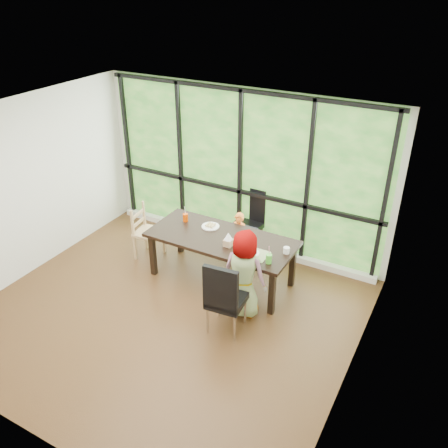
{
  "coord_description": "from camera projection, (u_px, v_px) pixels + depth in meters",
  "views": [
    {
      "loc": [
        3.16,
        -4.11,
        4.26
      ],
      "look_at": [
        0.36,
        1.0,
        1.05
      ],
      "focal_mm": 37.59,
      "sensor_mm": 36.0,
      "label": 1
    }
  ],
  "objects": [
    {
      "name": "dining_table",
      "position": [
        221.0,
        259.0,
        7.1
      ],
      "size": [
        2.26,
        1.1,
        0.75
      ],
      "primitive_type": "cube",
      "rotation": [
        0.0,
        0.0,
        -0.07
      ],
      "color": "black",
      "rests_on": "ground"
    },
    {
      "name": "foliage_backdrop",
      "position": [
        241.0,
        171.0,
        7.6
      ],
      "size": [
        4.8,
        0.02,
        2.65
      ],
      "primitive_type": "cube",
      "color": "#1C4A19",
      "rests_on": "back_wall"
    },
    {
      "name": "orange_cup",
      "position": [
        185.0,
        218.0,
        7.33
      ],
      "size": [
        0.08,
        0.08,
        0.13
      ],
      "primitive_type": "cylinder",
      "color": "#D74000",
      "rests_on": "dining_table"
    },
    {
      "name": "child_older",
      "position": [
        244.0,
        274.0,
        6.28
      ],
      "size": [
        0.63,
        0.42,
        1.29
      ],
      "primitive_type": "imported",
      "rotation": [
        0.0,
        0.0,
        3.13
      ],
      "color": "gray",
      "rests_on": "ground"
    },
    {
      "name": "window_mullions",
      "position": [
        240.0,
        172.0,
        7.57
      ],
      "size": [
        4.8,
        0.06,
        2.65
      ],
      "primitive_type": null,
      "color": "black",
      "rests_on": "back_wall"
    },
    {
      "name": "placemat",
      "position": [
        253.0,
        253.0,
        6.52
      ],
      "size": [
        0.43,
        0.32,
        0.01
      ],
      "primitive_type": "cube",
      "color": "tan",
      "rests_on": "dining_table"
    },
    {
      "name": "plate_far",
      "position": [
        210.0,
        226.0,
        7.19
      ],
      "size": [
        0.27,
        0.27,
        0.02
      ],
      "primitive_type": "cylinder",
      "color": "white",
      "rests_on": "dining_table"
    },
    {
      "name": "child_toddler",
      "position": [
        239.0,
        238.0,
        7.51
      ],
      "size": [
        0.34,
        0.24,
        0.88
      ],
      "primitive_type": "imported",
      "rotation": [
        0.0,
        0.0,
        -0.11
      ],
      "color": "orange",
      "rests_on": "ground"
    },
    {
      "name": "chair_interior_leather",
      "position": [
        227.0,
        296.0,
        6.03
      ],
      "size": [
        0.5,
        0.5,
        1.08
      ],
      "primitive_type": "cube",
      "rotation": [
        0.0,
        0.0,
        3.24
      ],
      "color": "black",
      "rests_on": "ground"
    },
    {
      "name": "plate_near",
      "position": [
        250.0,
        253.0,
        6.52
      ],
      "size": [
        0.27,
        0.27,
        0.02
      ],
      "primitive_type": "cylinder",
      "color": "white",
      "rests_on": "dining_table"
    },
    {
      "name": "tissue_box",
      "position": [
        228.0,
        243.0,
        6.69
      ],
      "size": [
        0.12,
        0.12,
        0.1
      ],
      "primitive_type": "cube",
      "color": "tan",
      "rests_on": "dining_table"
    },
    {
      "name": "white_mug",
      "position": [
        286.0,
        250.0,
        6.52
      ],
      "size": [
        0.09,
        0.09,
        0.09
      ],
      "primitive_type": "cylinder",
      "color": "white",
      "rests_on": "dining_table"
    },
    {
      "name": "tissue",
      "position": [
        228.0,
        236.0,
        6.63
      ],
      "size": [
        0.12,
        0.12,
        0.11
      ],
      "primitive_type": "cone",
      "color": "white",
      "rests_on": "tissue_box"
    },
    {
      "name": "back_wall",
      "position": [
        242.0,
        170.0,
        7.62
      ],
      "size": [
        5.0,
        0.0,
        5.0
      ],
      "primitive_type": "plane",
      "rotation": [
        1.57,
        0.0,
        0.0
      ],
      "color": "silver",
      "rests_on": "ground"
    },
    {
      "name": "ground",
      "position": [
        167.0,
        314.0,
        6.54
      ],
      "size": [
        5.0,
        5.0,
        0.0
      ],
      "primitive_type": "plane",
      "color": "black",
      "rests_on": "ground"
    },
    {
      "name": "crepe_rolls_near",
      "position": [
        250.0,
        251.0,
        6.51
      ],
      "size": [
        0.15,
        0.12,
        0.04
      ],
      "primitive_type": null,
      "color": "tan",
      "rests_on": "plate_near"
    },
    {
      "name": "straw_white",
      "position": [
        185.0,
        212.0,
        7.28
      ],
      "size": [
        0.01,
        0.04,
        0.2
      ],
      "primitive_type": "cylinder",
      "rotation": [
        0.14,
        0.0,
        0.0
      ],
      "color": "white",
      "rests_on": "orange_cup"
    },
    {
      "name": "chair_end_beech",
      "position": [
        148.0,
        232.0,
        7.65
      ],
      "size": [
        0.45,
        0.47,
        0.9
      ],
      "primitive_type": "cube",
      "rotation": [
        0.0,
        0.0,
        1.69
      ],
      "color": "tan",
      "rests_on": "ground"
    },
    {
      "name": "chair_window_leather",
      "position": [
        247.0,
        222.0,
        7.78
      ],
      "size": [
        0.49,
        0.49,
        1.08
      ],
      "primitive_type": "cube",
      "rotation": [
        0.0,
        0.0,
        -0.08
      ],
      "color": "black",
      "rests_on": "ground"
    },
    {
      "name": "window_sill",
      "position": [
        238.0,
        242.0,
        8.17
      ],
      "size": [
        4.8,
        0.12,
        0.1
      ],
      "primitive_type": "cube",
      "color": "silver",
      "rests_on": "ground"
    },
    {
      "name": "green_cup",
      "position": [
        269.0,
        259.0,
        6.29
      ],
      "size": [
        0.08,
        0.08,
        0.13
      ],
      "primitive_type": "cylinder",
      "color": "#58D13C",
      "rests_on": "dining_table"
    },
    {
      "name": "crepe_rolls_far",
      "position": [
        210.0,
        225.0,
        7.18
      ],
      "size": [
        0.15,
        0.12,
        0.04
      ],
      "primitive_type": null,
      "color": "tan",
      "rests_on": "plate_far"
    },
    {
      "name": "straw_pink",
      "position": [
        269.0,
        252.0,
        6.24
      ],
      "size": [
        0.01,
        0.04,
        0.2
      ],
      "primitive_type": "cylinder",
      "rotation": [
        0.14,
        0.0,
        0.0
      ],
      "color": "pink",
      "rests_on": "green_cup"
    }
  ]
}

